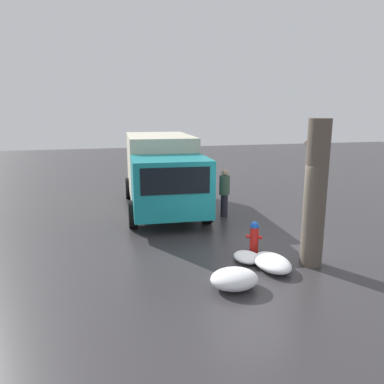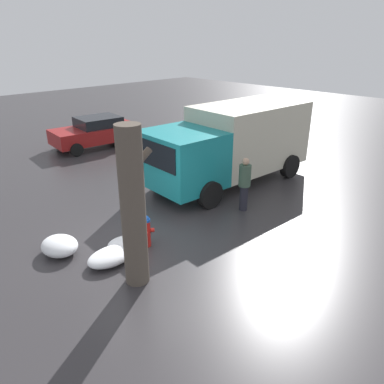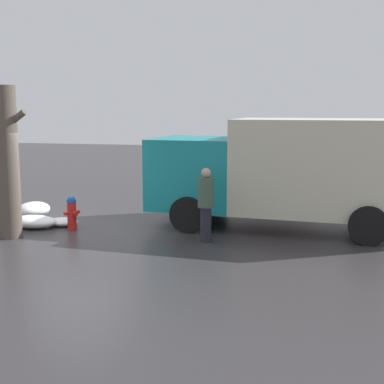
{
  "view_description": "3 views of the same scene",
  "coord_description": "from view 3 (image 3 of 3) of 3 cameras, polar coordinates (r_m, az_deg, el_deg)",
  "views": [
    {
      "loc": [
        -8.8,
        4.02,
        3.77
      ],
      "look_at": [
        2.45,
        1.09,
        1.22
      ],
      "focal_mm": 35.0,
      "sensor_mm": 36.0,
      "label": 1
    },
    {
      "loc": [
        -5.15,
        -6.97,
        5.17
      ],
      "look_at": [
        1.81,
        0.13,
        0.97
      ],
      "focal_mm": 35.0,
      "sensor_mm": 36.0,
      "label": 2
    },
    {
      "loc": [
        6.08,
        -12.2,
        3.08
      ],
      "look_at": [
        3.14,
        0.01,
        1.09
      ],
      "focal_mm": 50.0,
      "sensor_mm": 36.0,
      "label": 3
    }
  ],
  "objects": [
    {
      "name": "ground_plane",
      "position": [
        13.97,
        -12.64,
        -3.96
      ],
      "size": [
        60.0,
        60.0,
        0.0
      ],
      "primitive_type": "plane",
      "color": "#333033"
    },
    {
      "name": "parked_car",
      "position": [
        21.7,
        8.39,
        2.75
      ],
      "size": [
        4.3,
        2.4,
        1.46
      ],
      "rotation": [
        0.0,
        0.0,
        1.47
      ],
      "color": "maroon",
      "rests_on": "ground_plane"
    },
    {
      "name": "pedestrian",
      "position": [
        12.25,
        1.49,
        -1.07
      ],
      "size": [
        0.38,
        0.38,
        1.72
      ],
      "rotation": [
        0.0,
        0.0,
        0.99
      ],
      "color": "#23232D",
      "rests_on": "ground_plane"
    },
    {
      "name": "snow_pile_curbside",
      "position": [
        14.45,
        -16.55,
        -3.04
      ],
      "size": [
        1.25,
        0.81,
        0.32
      ],
      "color": "white",
      "rests_on": "ground_plane"
    },
    {
      "name": "fire_hydrant",
      "position": [
        13.88,
        -12.7,
        -2.14
      ],
      "size": [
        0.36,
        0.41,
        0.88
      ],
      "rotation": [
        0.0,
        0.0,
        5.72
      ],
      "color": "red",
      "rests_on": "ground_plane"
    },
    {
      "name": "delivery_truck",
      "position": [
        13.86,
        10.03,
        2.42
      ],
      "size": [
        6.73,
        3.06,
        2.8
      ],
      "rotation": [
        0.0,
        0.0,
        1.51
      ],
      "color": "teal",
      "rests_on": "ground_plane"
    },
    {
      "name": "tree_trunk",
      "position": [
        13.31,
        -19.08,
        3.02
      ],
      "size": [
        0.82,
        0.54,
        3.59
      ],
      "color": "brown",
      "rests_on": "ground_plane"
    },
    {
      "name": "snow_pile_by_tree",
      "position": [
        15.86,
        -16.54,
        -1.79
      ],
      "size": [
        0.87,
        1.05,
        0.43
      ],
      "color": "white",
      "rests_on": "ground_plane"
    },
    {
      "name": "snow_pile_by_hydrant",
      "position": [
        14.52,
        -13.67,
        -3.1
      ],
      "size": [
        0.84,
        0.65,
        0.2
      ],
      "color": "white",
      "rests_on": "ground_plane"
    }
  ]
}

